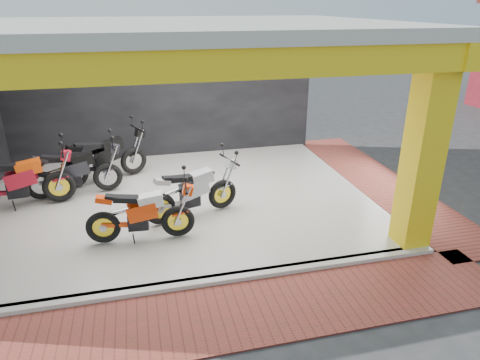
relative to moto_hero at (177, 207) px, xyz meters
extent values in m
plane|color=#2D2D30|center=(0.20, -0.36, -0.71)|extent=(80.00, 80.00, 0.00)
cube|color=white|center=(0.20, 1.64, -0.66)|extent=(8.00, 6.00, 0.10)
cube|color=beige|center=(0.20, 1.64, 2.89)|extent=(8.40, 6.40, 0.20)
cube|color=black|center=(0.20, 4.74, 1.04)|extent=(8.20, 0.20, 3.50)
cube|color=yellow|center=(3.95, -1.11, 1.04)|extent=(0.50, 0.50, 3.50)
cube|color=yellow|center=(0.20, -1.36, 2.59)|extent=(8.40, 0.30, 0.40)
cube|color=yellow|center=(4.20, 1.64, 2.59)|extent=(0.30, 6.40, 0.40)
cube|color=white|center=(0.20, -1.38, -0.66)|extent=(8.00, 0.20, 0.10)
cube|color=#9A3A32|center=(0.20, -2.16, -0.69)|extent=(9.00, 1.40, 0.03)
cube|color=#9A3A32|center=(5.00, 1.64, -0.69)|extent=(1.40, 7.00, 0.03)
camera|label=1|loc=(-0.53, -6.81, 3.30)|focal=32.00mm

